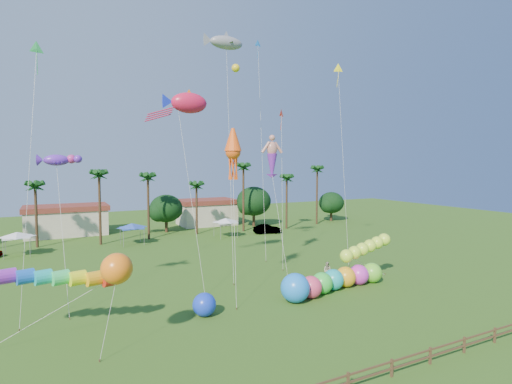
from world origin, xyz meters
name	(u,v)px	position (x,y,z in m)	size (l,w,h in m)	color
ground	(324,335)	(0.00, 0.00, 0.00)	(160.00, 160.00, 0.00)	#285116
tree_line	(183,207)	(3.57, 44.00, 4.28)	(69.46, 8.91, 11.00)	#3A2819
buildings_row	(136,218)	(-3.09, 50.00, 2.00)	(35.00, 7.00, 4.00)	beige
tent_row	(133,226)	(-6.00, 36.33, 2.75)	(31.00, 4.00, 0.60)	white
fence	(392,366)	(0.00, -6.00, 0.61)	(36.12, 0.12, 1.00)	brown
car_b	(267,229)	(15.53, 36.13, 0.75)	(1.58, 4.54, 1.50)	#4C4C54
spectator_b	(328,271)	(8.24, 10.42, 0.85)	(0.83, 0.65, 1.70)	#AEA891
caterpillar_inflatable	(330,281)	(5.92, 6.98, 1.02)	(11.99, 3.70, 2.44)	#E73C67
blue_ball	(204,305)	(-6.03, 6.79, 0.89)	(1.77, 1.77, 1.77)	blue
rainbow_tube	(82,283)	(-14.40, 7.17, 3.63)	(9.27, 1.69, 4.13)	red
green_worm	(347,256)	(8.31, 7.67, 2.89)	(9.63, 2.67, 3.63)	#C8FF38
orange_ball_kite	(117,269)	(-12.73, 3.15, 5.31)	(2.22, 2.15, 6.24)	orange
merman_kite	(272,159)	(5.63, 17.11, 11.97)	(2.17, 5.90, 14.24)	tan
fish_kite	(189,103)	(-4.17, 15.73, 17.21)	(5.24, 5.69, 18.30)	red
shark_kite	(226,43)	(0.92, 18.63, 24.21)	(4.89, 6.70, 25.10)	gray
squid_kite	(233,152)	(-2.23, 9.92, 12.47)	(1.91, 3.83, 14.57)	#FF5814
lobster_kite	(56,160)	(-15.58, 13.86, 11.75)	(3.59, 4.55, 12.39)	#6828CA
delta_kite_red	(281,117)	(7.72, 18.65, 16.87)	(2.47, 4.07, 17.77)	red
delta_kite_yellow	(338,72)	(14.81, 17.37, 22.40)	(2.19, 4.64, 23.42)	#FDF419
delta_kite_green	(36,53)	(-16.71, 14.55, 19.96)	(2.24, 4.95, 20.95)	#2EC458
delta_kite_blue	(258,51)	(7.55, 24.10, 25.59)	(2.06, 5.19, 27.01)	blue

